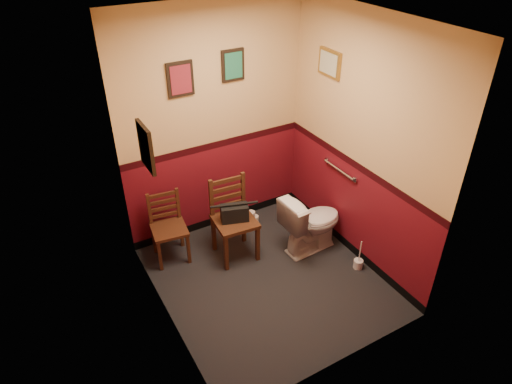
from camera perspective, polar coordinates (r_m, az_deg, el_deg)
floor at (r=5.05m, az=1.44°, el=-10.93°), size 2.20×2.40×0.00m
ceiling at (r=3.73m, az=2.04°, el=20.56°), size 2.20×2.40×0.00m
wall_back at (r=5.17m, az=-5.29°, el=8.25°), size 2.20×0.00×2.70m
wall_front at (r=3.45m, az=12.15°, el=-6.51°), size 2.20×0.00×2.70m
wall_left at (r=3.85m, az=-12.45°, el=-1.80°), size 0.00×2.40×2.70m
wall_right at (r=4.83m, az=12.98°, el=5.62°), size 0.00×2.40×2.70m
grab_bar at (r=5.16m, az=10.38°, el=2.74°), size 0.05×0.56×0.06m
framed_print_back_a at (r=4.81m, az=-9.43°, el=13.73°), size 0.28×0.04×0.36m
framed_print_back_b at (r=5.02m, az=-2.90°, el=15.54°), size 0.26×0.04×0.34m
framed_print_left at (r=3.69m, az=-13.57°, el=5.46°), size 0.04×0.30×0.38m
framed_print_right at (r=4.97m, az=9.17°, el=15.61°), size 0.04×0.34×0.28m
toilet at (r=5.27m, az=6.95°, el=-3.83°), size 0.76×0.45×0.72m
toilet_brush at (r=5.28m, az=12.65°, el=-8.69°), size 0.10×0.10×0.37m
chair_left at (r=5.19m, az=-10.90°, el=-4.36°), size 0.42×0.42×0.81m
chair_right at (r=5.10m, az=-2.86°, el=-3.41°), size 0.48×0.48×0.95m
handbag at (r=5.00m, az=-2.70°, el=-2.61°), size 0.33×0.24×0.22m
tp_stack at (r=5.79m, az=-0.63°, el=-3.32°), size 0.21×0.11×0.18m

